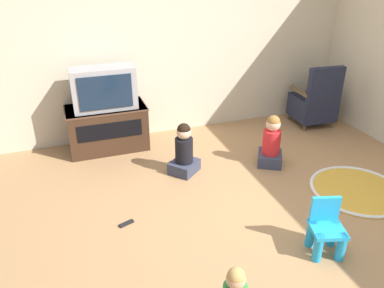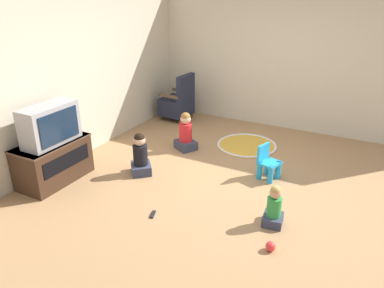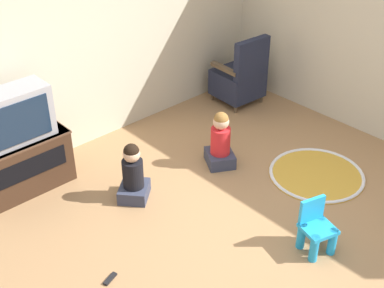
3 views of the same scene
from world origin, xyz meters
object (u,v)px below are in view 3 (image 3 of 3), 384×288
object	(u,v)px
black_armchair	(240,78)
yellow_kid_chair	(316,231)
television	(10,117)
remote_control	(110,279)
child_watching_left	(220,142)
tv_cabinet	(17,162)
child_watching_center	(133,175)

from	to	relation	value
black_armchair	yellow_kid_chair	world-z (taller)	black_armchair
television	remote_control	bearing A→B (deg)	-92.95
remote_control	child_watching_left	bearing A→B (deg)	-1.79
black_armchair	yellow_kid_chair	bearing A→B (deg)	60.30
yellow_kid_chair	remote_control	bearing A→B (deg)	165.66
tv_cabinet	television	distance (m)	0.56
tv_cabinet	yellow_kid_chair	xyz separation A→B (m)	(1.51, -2.67, -0.10)
tv_cabinet	child_watching_left	bearing A→B (deg)	-31.00
tv_cabinet	black_armchair	bearing A→B (deg)	-4.39
yellow_kid_chair	remote_control	size ratio (longest dim) A/B	3.23
television	black_armchair	world-z (taller)	television
child_watching_center	child_watching_left	bearing A→B (deg)	-48.66
yellow_kid_chair	child_watching_center	distance (m)	1.87
black_armchair	child_watching_center	distance (m)	2.45
tv_cabinet	yellow_kid_chair	distance (m)	3.07
tv_cabinet	remote_control	size ratio (longest dim) A/B	6.67
child_watching_center	black_armchair	bearing A→B (deg)	-23.24
remote_control	child_watching_center	bearing A→B (deg)	22.88
child_watching_left	remote_control	bearing A→B (deg)	137.44
television	yellow_kid_chair	distance (m)	3.09
tv_cabinet	remote_control	xyz separation A→B (m)	(-0.09, -1.73, -0.30)
remote_control	television	bearing A→B (deg)	67.76
yellow_kid_chair	remote_control	xyz separation A→B (m)	(-1.59, 0.94, -0.20)
remote_control	tv_cabinet	bearing A→B (deg)	67.85
child_watching_left	remote_control	xyz separation A→B (m)	(-1.94, -0.61, -0.27)
tv_cabinet	yellow_kid_chair	bearing A→B (deg)	-60.58
yellow_kid_chair	child_watching_left	xyz separation A→B (m)	(0.35, 1.56, 0.08)
television	remote_control	xyz separation A→B (m)	(-0.09, -1.68, -0.86)
child_watching_left	child_watching_center	size ratio (longest dim) A/B	1.02
television	yellow_kid_chair	bearing A→B (deg)	-60.10
black_armchair	child_watching_center	world-z (taller)	black_armchair
television	child_watching_left	size ratio (longest dim) A/B	1.22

